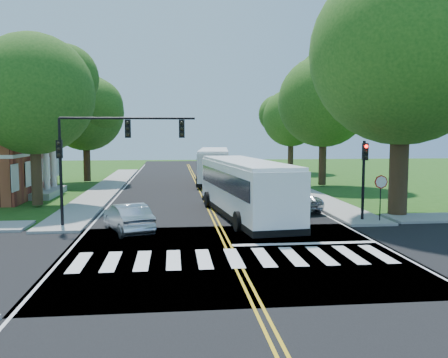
{
  "coord_description": "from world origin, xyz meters",
  "views": [
    {
      "loc": [
        -2.39,
        -18.84,
        4.97
      ],
      "look_at": [
        0.47,
        7.53,
        2.4
      ],
      "focal_mm": 38.0,
      "sensor_mm": 36.0,
      "label": 1
    }
  ],
  "objects": [
    {
      "name": "tree_west_far",
      "position": [
        -11.0,
        30.0,
        7.0
      ],
      "size": [
        7.6,
        7.6,
        10.67
      ],
      "color": "#362215",
      "rests_on": "ground"
    },
    {
      "name": "stop_sign",
      "position": [
        9.0,
        5.98,
        2.03
      ],
      "size": [
        0.76,
        0.08,
        2.53
      ],
      "color": "black",
      "rests_on": "ground"
    },
    {
      "name": "signal_nw",
      "position": [
        -5.86,
        6.43,
        4.38
      ],
      "size": [
        7.15,
        0.46,
        5.66
      ],
      "color": "black",
      "rests_on": "ground"
    },
    {
      "name": "tree_ne_big",
      "position": [
        11.0,
        8.0,
        9.62
      ],
      "size": [
        10.8,
        10.8,
        14.91
      ],
      "color": "#362215",
      "rests_on": "ground"
    },
    {
      "name": "tree_east_mid",
      "position": [
        11.5,
        24.0,
        7.86
      ],
      "size": [
        8.4,
        8.4,
        11.93
      ],
      "color": "#362215",
      "rests_on": "ground"
    },
    {
      "name": "signal_ne",
      "position": [
        8.2,
        6.44,
        2.96
      ],
      "size": [
        0.3,
        0.46,
        4.4
      ],
      "color": "black",
      "rests_on": "ground"
    },
    {
      "name": "road",
      "position": [
        0.0,
        18.0,
        0.01
      ],
      "size": [
        14.0,
        96.0,
        0.01
      ],
      "primitive_type": "cube",
      "color": "black",
      "rests_on": "ground"
    },
    {
      "name": "edge_line_w",
      "position": [
        -6.8,
        22.0,
        0.01
      ],
      "size": [
        0.12,
        70.0,
        0.01
      ],
      "primitive_type": "cube",
      "color": "silver",
      "rests_on": "road"
    },
    {
      "name": "stop_bar",
      "position": [
        3.5,
        1.6,
        0.02
      ],
      "size": [
        6.6,
        0.4,
        0.01
      ],
      "primitive_type": "cube",
      "color": "silver",
      "rests_on": "road"
    },
    {
      "name": "bus_lead",
      "position": [
        1.82,
        8.6,
        1.79
      ],
      "size": [
        4.3,
        13.22,
        3.36
      ],
      "rotation": [
        0.0,
        0.0,
        3.26
      ],
      "color": "white",
      "rests_on": "road"
    },
    {
      "name": "cross_road",
      "position": [
        0.0,
        0.0,
        0.01
      ],
      "size": [
        60.0,
        12.0,
        0.01
      ],
      "primitive_type": "cube",
      "color": "black",
      "rests_on": "ground"
    },
    {
      "name": "tree_west_near",
      "position": [
        -11.5,
        14.0,
        7.53
      ],
      "size": [
        8.0,
        8.0,
        11.4
      ],
      "color": "#362215",
      "rests_on": "ground"
    },
    {
      "name": "bus_follow",
      "position": [
        1.73,
        28.65,
        1.78
      ],
      "size": [
        4.14,
        13.19,
        3.36
      ],
      "rotation": [
        0.0,
        0.0,
        3.04
      ],
      "color": "white",
      "rests_on": "road"
    },
    {
      "name": "sidewalk_ne",
      "position": [
        8.3,
        25.0,
        0.07
      ],
      "size": [
        2.6,
        40.0,
        0.15
      ],
      "primitive_type": "cube",
      "color": "gray",
      "rests_on": "ground"
    },
    {
      "name": "ground",
      "position": [
        0.0,
        0.0,
        0.0
      ],
      "size": [
        140.0,
        140.0,
        0.0
      ],
      "primitive_type": "plane",
      "color": "#1F4C13",
      "rests_on": "ground"
    },
    {
      "name": "sidewalk_nw",
      "position": [
        -8.3,
        25.0,
        0.07
      ],
      "size": [
        2.6,
        40.0,
        0.15
      ],
      "primitive_type": "cube",
      "color": "gray",
      "rests_on": "ground"
    },
    {
      "name": "center_line",
      "position": [
        0.0,
        22.0,
        0.01
      ],
      "size": [
        0.36,
        70.0,
        0.01
      ],
      "primitive_type": "cube",
      "color": "gold",
      "rests_on": "road"
    },
    {
      "name": "crosswalk",
      "position": [
        0.0,
        -0.5,
        0.02
      ],
      "size": [
        12.6,
        3.0,
        0.01
      ],
      "primitive_type": "cube",
      "color": "silver",
      "rests_on": "road"
    },
    {
      "name": "hatchback",
      "position": [
        -4.66,
        5.03,
        0.74
      ],
      "size": [
        2.98,
        4.7,
        1.46
      ],
      "primitive_type": "imported",
      "rotation": [
        0.0,
        0.0,
        3.49
      ],
      "color": "silver",
      "rests_on": "road"
    },
    {
      "name": "tree_east_far",
      "position": [
        12.5,
        40.0,
        6.86
      ],
      "size": [
        7.2,
        7.2,
        10.34
      ],
      "color": "#362215",
      "rests_on": "ground"
    },
    {
      "name": "edge_line_e",
      "position": [
        6.8,
        22.0,
        0.01
      ],
      "size": [
        0.12,
        70.0,
        0.01
      ],
      "primitive_type": "cube",
      "color": "silver",
      "rests_on": "road"
    },
    {
      "name": "suv",
      "position": [
        5.17,
        10.71,
        0.69
      ],
      "size": [
        3.35,
        5.26,
        1.35
      ],
      "primitive_type": "imported",
      "rotation": [
        0.0,
        0.0,
        3.38
      ],
      "color": "silver",
      "rests_on": "road"
    },
    {
      "name": "dark_sedan",
      "position": [
        5.67,
        14.37,
        0.63
      ],
      "size": [
        1.92,
        4.36,
        1.24
      ],
      "primitive_type": "imported",
      "rotation": [
        0.0,
        0.0,
        3.18
      ],
      "color": "black",
      "rests_on": "road"
    }
  ]
}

